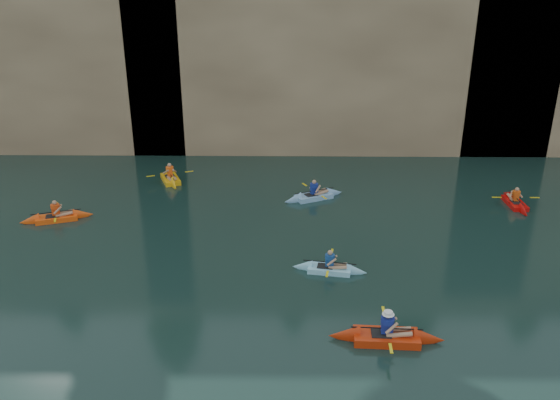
{
  "coord_description": "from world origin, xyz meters",
  "views": [
    {
      "loc": [
        -1.03,
        -9.15,
        9.36
      ],
      "look_at": [
        -1.26,
        6.88,
        3.0
      ],
      "focal_mm": 35.0,
      "sensor_mm": 36.0,
      "label": 1
    }
  ],
  "objects_px": {
    "main_kayaker": "(386,336)",
    "kayaker_ltblue_near": "(329,268)",
    "kayaker_orange": "(57,217)",
    "kayaker_red_far": "(515,202)"
  },
  "relations": [
    {
      "from": "kayaker_ltblue_near",
      "to": "kayaker_orange",
      "type": "bearing_deg",
      "value": 168.84
    },
    {
      "from": "kayaker_ltblue_near",
      "to": "kayaker_red_far",
      "type": "bearing_deg",
      "value": 45.09
    },
    {
      "from": "main_kayaker",
      "to": "kayaker_red_far",
      "type": "xyz_separation_m",
      "value": [
        7.55,
        10.27,
        -0.03
      ]
    },
    {
      "from": "main_kayaker",
      "to": "kayaker_red_far",
      "type": "height_order",
      "value": "main_kayaker"
    },
    {
      "from": "main_kayaker",
      "to": "kayaker_ltblue_near",
      "type": "relative_size",
      "value": 1.22
    },
    {
      "from": "kayaker_orange",
      "to": "kayaker_red_far",
      "type": "distance_m",
      "value": 20.24
    },
    {
      "from": "main_kayaker",
      "to": "kayaker_orange",
      "type": "bearing_deg",
      "value": 149.87
    },
    {
      "from": "main_kayaker",
      "to": "kayaker_red_far",
      "type": "distance_m",
      "value": 12.74
    },
    {
      "from": "kayaker_ltblue_near",
      "to": "kayaker_red_far",
      "type": "xyz_separation_m",
      "value": [
        8.86,
        6.3,
        0.0
      ]
    },
    {
      "from": "kayaker_red_far",
      "to": "kayaker_ltblue_near",
      "type": "bearing_deg",
      "value": 125.87
    }
  ]
}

